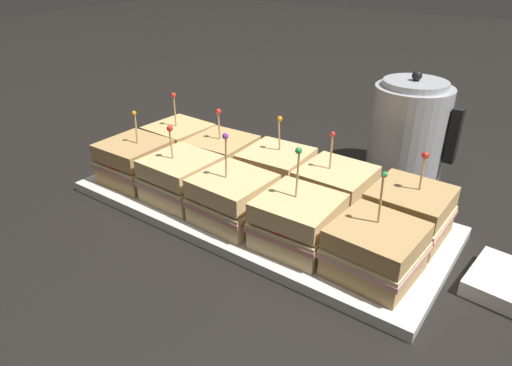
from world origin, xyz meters
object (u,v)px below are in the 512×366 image
Objects in this scene: sandwich_front_center at (232,199)px; sandwich_back_left at (222,156)px; sandwich_front_right at (298,222)px; sandwich_front_far_right at (375,250)px; serving_platter at (256,208)px; sandwich_back_far_right at (409,213)px; sandwich_back_center at (276,171)px; sandwich_front_left at (181,178)px; kettle_steel at (409,129)px; sandwich_back_right at (335,190)px; sandwich_back_far_left at (179,142)px; sandwich_front_far_left at (135,161)px.

sandwich_back_left is (-0.13, 0.13, -0.00)m from sandwich_front_center.
sandwich_front_far_right is (0.12, 0.00, -0.00)m from sandwich_front_right.
sandwich_front_center reaches higher than serving_platter.
sandwich_back_far_right is at bearing 0.16° from sandwich_back_left.
sandwich_front_right is at bearing -27.17° from serving_platter.
sandwich_front_left is at bearing -134.64° from sandwich_back_center.
serving_platter is 0.08m from sandwich_back_center.
sandwich_front_center reaches higher than sandwich_back_left.
kettle_steel reaches higher than sandwich_back_center.
sandwich_back_center is at bearing 89.40° from serving_platter.
sandwich_back_right reaches higher than sandwich_back_far_right.
sandwich_front_center is 0.29m from sandwich_back_far_right.
kettle_steel reaches higher than sandwich_front_right.
sandwich_back_center is 1.00× the size of sandwich_back_right.
sandwich_back_far_left is at bearing 179.42° from sandwich_back_right.
sandwich_front_right is 0.13m from sandwich_back_right.
kettle_steel is (0.16, 0.39, 0.04)m from sandwich_front_center.
sandwich_front_far_left is 0.13m from sandwich_front_left.
serving_platter is 0.26m from sandwich_front_far_right.
kettle_steel is at bearing 54.12° from sandwich_front_left.
sandwich_back_far_left is 1.03× the size of sandwich_back_far_right.
sandwich_front_far_right is at bearing 0.00° from sandwich_front_far_left.
sandwich_back_far_left is 0.38m from sandwich_back_right.
sandwich_front_center is 0.18m from sandwich_back_left.
sandwich_front_center reaches higher than sandwich_back_far_left.
sandwich_front_right is 1.16× the size of sandwich_back_left.
sandwich_back_far_right is (0.13, 0.00, 0.00)m from sandwich_back_right.
sandwich_front_far_right is at bearing -44.23° from sandwich_back_right.
sandwich_front_far_left is 0.92× the size of sandwich_front_center.
sandwich_back_far_right is (0.51, -0.00, 0.00)m from sandwich_back_far_left.
serving_platter is at bearing 166.22° from sandwich_front_far_right.
sandwich_front_center is 0.98× the size of sandwich_front_right.
sandwich_back_right is at bearing 18.07° from sandwich_front_far_left.
sandwich_front_far_left and sandwich_back_far_right have the same top height.
sandwich_front_left is 0.48m from kettle_steel.
sandwich_back_center is at bearing 45.36° from sandwich_front_left.
sandwich_back_far_right is (0.25, -0.00, 0.00)m from sandwich_back_center.
sandwich_back_far_left is at bearing 90.95° from sandwich_front_far_left.
sandwich_front_center is 0.72× the size of kettle_steel.
sandwich_back_center is at bearing 26.47° from sandwich_front_far_left.
sandwich_back_right is 0.67× the size of kettle_steel.
sandwich_front_left is 0.90× the size of sandwich_front_center.
sandwich_front_far_left is 0.28m from sandwich_back_center.
sandwich_back_far_left is at bearing 161.12° from sandwich_front_right.
sandwich_front_right is 0.39m from kettle_steel.
sandwich_front_center is at bearing -1.15° from sandwich_front_far_left.
sandwich_front_left is 0.12m from sandwich_front_center.
sandwich_front_far_right is 1.06× the size of sandwich_back_center.
sandwich_back_far_left is at bearing 165.61° from serving_platter.
sandwich_front_right reaches higher than sandwich_back_center.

